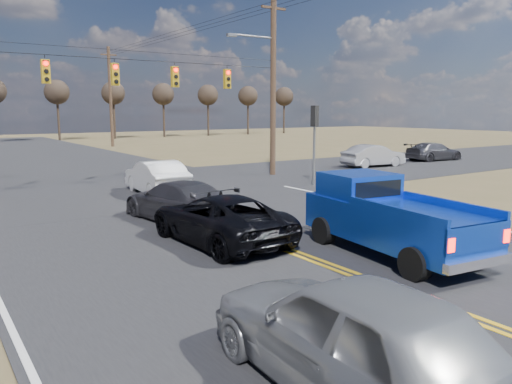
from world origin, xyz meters
TOP-DOWN VIEW (x-y plane):
  - ground at (0.00, 0.00)m, footprint 160.00×160.00m
  - road_main at (0.00, 10.00)m, footprint 14.00×120.00m
  - road_cross at (0.00, 18.00)m, footprint 120.00×12.00m
  - signal_gantry at (0.50, 17.79)m, footprint 19.60×4.83m
  - utility_poles at (0.00, 17.00)m, footprint 19.60×58.32m
  - treeline at (0.00, 26.96)m, footprint 87.00×117.80m
  - pickup_truck at (1.98, 3.42)m, footprint 2.61×5.46m
  - silver_suv at (-3.44, -0.75)m, footprint 2.17×4.92m
  - black_suv at (-1.03, 6.82)m, footprint 2.43×4.98m
  - white_car_queue at (0.80, 15.46)m, footprint 1.94×4.68m
  - dgrey_car_queue at (-0.80, 10.00)m, footprint 2.40×4.91m
  - cross_car_east_near at (16.95, 17.66)m, footprint 1.92×4.52m
  - cross_car_east_far at (23.80, 18.02)m, footprint 2.36×4.78m

SIDE VIEW (x-z plane):
  - ground at x=0.00m, z-range 0.00..0.00m
  - road_main at x=0.00m, z-range -0.01..0.01m
  - road_cross at x=0.00m, z-range -0.01..0.01m
  - cross_car_east_far at x=23.80m, z-range 0.00..1.34m
  - black_suv at x=-1.03m, z-range 0.00..1.36m
  - dgrey_car_queue at x=-0.80m, z-range 0.00..1.38m
  - cross_car_east_near at x=16.95m, z-range 0.00..1.45m
  - white_car_queue at x=0.80m, z-range 0.00..1.51m
  - silver_suv at x=-3.44m, z-range 0.00..1.64m
  - pickup_truck at x=1.98m, z-range -0.03..1.95m
  - signal_gantry at x=0.50m, z-range 0.06..10.06m
  - utility_poles at x=0.00m, z-range 0.23..10.23m
  - treeline at x=0.00m, z-range 2.00..9.40m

